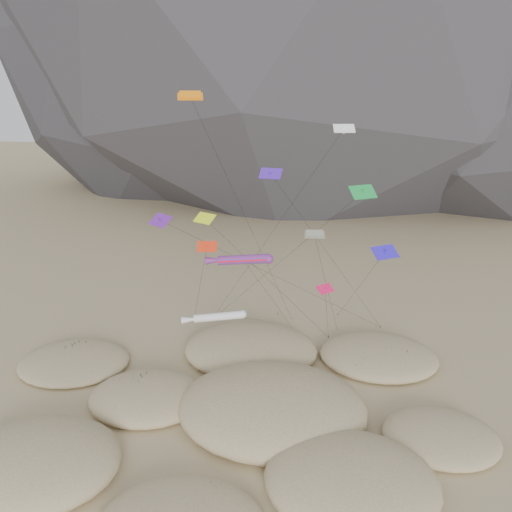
# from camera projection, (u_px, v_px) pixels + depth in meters

# --- Properties ---
(ground) EXTENTS (500.00, 500.00, 0.00)m
(ground) POSITION_uv_depth(u_px,v_px,m) (249.00, 440.00, 43.59)
(ground) COLOR #CCB789
(ground) RESTS_ON ground
(dunes) EXTENTS (48.63, 36.77, 4.44)m
(dunes) POSITION_uv_depth(u_px,v_px,m) (243.00, 408.00, 46.79)
(dunes) COLOR #CCB789
(dunes) RESTS_ON ground
(dune_grass) EXTENTS (41.96, 28.13, 1.47)m
(dune_grass) POSITION_uv_depth(u_px,v_px,m) (246.00, 411.00, 46.21)
(dune_grass) COLOR black
(dune_grass) RESTS_ON ground
(kite_stakes) EXTENTS (24.50, 6.64, 0.30)m
(kite_stakes) POSITION_uv_depth(u_px,v_px,m) (280.00, 322.00, 65.38)
(kite_stakes) COLOR #3F2D1E
(kite_stakes) RESTS_ON ground
(rainbow_tube_kite) EXTENTS (8.87, 11.51, 13.57)m
(rainbow_tube_kite) POSITION_uv_depth(u_px,v_px,m) (241.00, 260.00, 50.47)
(rainbow_tube_kite) COLOR red
(rainbow_tube_kite) RESTS_ON ground
(white_tube_kite) EXTENTS (6.01, 19.66, 9.72)m
(white_tube_kite) POSITION_uv_depth(u_px,v_px,m) (216.00, 317.00, 46.21)
(white_tube_kite) COLOR silver
(white_tube_kite) RESTS_ON ground
(orange_parafoil) EXTENTS (11.36, 11.93, 29.06)m
(orange_parafoil) POSITION_uv_depth(u_px,v_px,m) (192.00, 100.00, 48.37)
(orange_parafoil) COLOR orange
(orange_parafoil) RESTS_ON ground
(multi_parafoil) EXTENTS (4.47, 13.74, 16.76)m
(multi_parafoil) POSITION_uv_depth(u_px,v_px,m) (315.00, 236.00, 46.57)
(multi_parafoil) COLOR #F35119
(multi_parafoil) RESTS_ON ground
(delta_kites) EXTENTS (25.86, 21.09, 25.87)m
(delta_kites) POSITION_uv_depth(u_px,v_px,m) (281.00, 218.00, 48.62)
(delta_kites) COLOR #631B9E
(delta_kites) RESTS_ON ground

